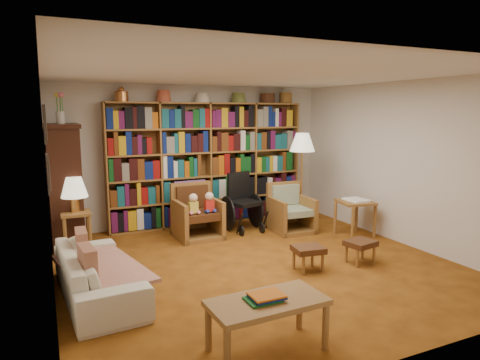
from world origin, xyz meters
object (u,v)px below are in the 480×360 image
footstool_a (308,251)px  coffee_table (267,306)px  armchair_sage (289,213)px  sofa (98,273)px  side_table_lamp (76,223)px  wheelchair (242,204)px  footstool_b (360,245)px  armchair_leather (196,215)px  floor_lamp (302,146)px  side_table_papers (355,207)px

footstool_a → coffee_table: coffee_table is taller
armchair_sage → coffee_table: armchair_sage is taller
sofa → side_table_lamp: bearing=-0.5°
wheelchair → footstool_b: 2.37m
wheelchair → footstool_a: bearing=-91.9°
armchair_leather → footstool_a: size_ratio=2.10×
armchair_leather → floor_lamp: size_ratio=0.53×
armchair_sage → side_table_papers: (0.81, -0.75, 0.18)m
side_table_lamp → side_table_papers: bearing=-13.3°
footstool_a → floor_lamp: bearing=59.8°
armchair_leather → footstool_a: bearing=-68.8°
sofa → armchair_sage: size_ratio=2.26×
side_table_lamp → footstool_a: 3.33m
floor_lamp → footstool_a: (-1.12, -1.92, -1.17)m
side_table_papers → coffee_table: side_table_papers is taller
side_table_papers → footstool_a: size_ratio=1.46×
armchair_sage → wheelchair: bearing=148.7°
side_table_papers → footstool_a: 1.89m
floor_lamp → footstool_a: 2.51m
armchair_sage → floor_lamp: (0.34, 0.16, 1.13)m
wheelchair → footstool_b: size_ratio=2.31×
sofa → coffee_table: sofa is taller
armchair_leather → side_table_papers: bearing=-24.3°
side_table_lamp → side_table_papers: 4.35m
wheelchair → footstool_a: (-0.07, -2.18, -0.19)m
coffee_table → armchair_sage: bearing=56.1°
armchair_leather → coffee_table: bearing=-99.1°
floor_lamp → side_table_papers: 1.39m
wheelchair → footstool_a: wheelchair is taller
sofa → wheelchair: bearing=-58.5°
footstool_a → footstool_b: 0.80m
sofa → side_table_papers: (4.13, 0.69, 0.22)m
sofa → footstool_a: 2.57m
side_table_lamp → sofa: bearing=-86.6°
side_table_lamp → armchair_leather: 1.85m
sofa → footstool_a: (2.55, -0.32, -0.00)m
side_table_papers → coffee_table: 3.83m
armchair_leather → side_table_papers: size_ratio=1.43×
armchair_sage → floor_lamp: size_ratio=0.49×
footstool_a → footstool_b: footstool_a is taller
side_table_papers → sofa: bearing=-170.6°
armchair_sage → footstool_a: armchair_sage is taller
armchair_sage → footstool_a: (-0.77, -1.76, -0.05)m
armchair_sage → floor_lamp: floor_lamp is taller
sofa → floor_lamp: size_ratio=1.11×
side_table_lamp → coffee_table: 3.67m
wheelchair → side_table_papers: wheelchair is taller
coffee_table → side_table_lamp: bearing=110.5°
footstool_a → coffee_table: 1.98m
armchair_sage → footstool_b: 1.83m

